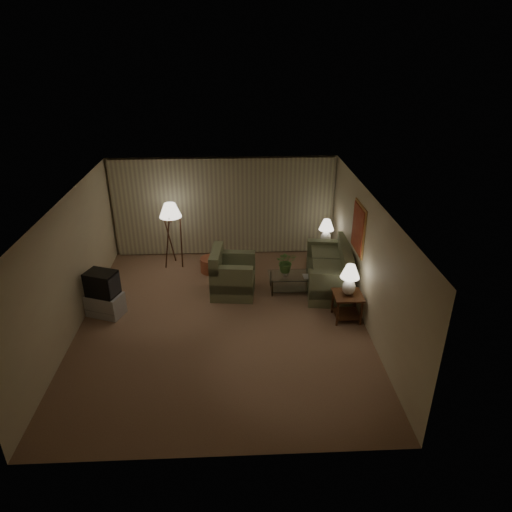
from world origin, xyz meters
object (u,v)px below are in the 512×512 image
(table_lamp_near, at_px, (350,277))
(coffee_table, at_px, (292,280))
(vase, at_px, (286,273))
(sofa, at_px, (328,272))
(armchair, at_px, (233,276))
(side_table_far, at_px, (325,250))
(ottoman, at_px, (211,265))
(table_lamp_far, at_px, (326,230))
(crt_tv, at_px, (102,283))
(tv_cabinet, at_px, (105,304))
(floor_lamp, at_px, (172,234))
(side_table_near, at_px, (347,302))

(table_lamp_near, height_order, coffee_table, table_lamp_near)
(coffee_table, relative_size, vase, 7.59)
(sofa, relative_size, armchair, 1.76)
(side_table_far, relative_size, vase, 4.12)
(side_table_far, relative_size, ottoman, 1.08)
(armchair, bearing_deg, sofa, -81.09)
(table_lamp_far, distance_m, vase, 1.86)
(coffee_table, bearing_deg, crt_tv, -168.72)
(sofa, bearing_deg, crt_tv, -72.53)
(sofa, distance_m, side_table_far, 1.26)
(ottoman, bearing_deg, tv_cabinet, -139.01)
(tv_cabinet, relative_size, floor_lamp, 0.50)
(floor_lamp, bearing_deg, tv_cabinet, -117.88)
(tv_cabinet, distance_m, vase, 4.11)
(side_table_near, xyz_separation_m, table_lamp_near, (-0.00, 0.00, 0.59))
(side_table_far, relative_size, coffee_table, 0.54)
(armchair, distance_m, side_table_near, 2.71)
(side_table_near, distance_m, ottoman, 3.80)
(tv_cabinet, bearing_deg, side_table_near, 15.76)
(crt_tv, distance_m, ottoman, 2.99)
(coffee_table, xyz_separation_m, tv_cabinet, (-4.17, -0.83, -0.03))
(side_table_far, bearing_deg, vase, -131.11)
(coffee_table, distance_m, vase, 0.26)
(side_table_near, height_order, ottoman, side_table_near)
(armchair, relative_size, crt_tv, 1.66)
(sofa, distance_m, vase, 1.03)
(armchair, relative_size, ottoman, 2.21)
(vase, bearing_deg, coffee_table, 0.00)
(side_table_far, xyz_separation_m, table_lamp_far, (-0.00, 0.00, 0.59))
(armchair, bearing_deg, ottoman, 32.85)
(ottoman, distance_m, vase, 2.13)
(sofa, distance_m, ottoman, 3.01)
(armchair, xyz_separation_m, side_table_near, (2.42, -1.23, -0.02))
(sofa, bearing_deg, coffee_table, -76.49)
(sofa, height_order, crt_tv, crt_tv)
(side_table_near, bearing_deg, vase, 133.31)
(armchair, xyz_separation_m, tv_cabinet, (-2.78, -0.81, -0.18))
(coffee_table, xyz_separation_m, floor_lamp, (-2.95, 1.48, 0.63))
(side_table_far, bearing_deg, tv_cabinet, -157.24)
(tv_cabinet, relative_size, crt_tv, 1.17)
(side_table_far, bearing_deg, coffee_table, -127.30)
(armchair, relative_size, table_lamp_far, 1.83)
(coffee_table, relative_size, crt_tv, 1.50)
(side_table_far, height_order, table_lamp_near, table_lamp_near)
(table_lamp_near, height_order, ottoman, table_lamp_near)
(floor_lamp, relative_size, vase, 11.84)
(table_lamp_near, distance_m, vase, 1.79)
(vase, bearing_deg, ottoman, 148.81)
(table_lamp_near, xyz_separation_m, floor_lamp, (-3.98, 2.73, -0.10))
(armchair, xyz_separation_m, table_lamp_far, (2.42, 1.37, 0.56))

